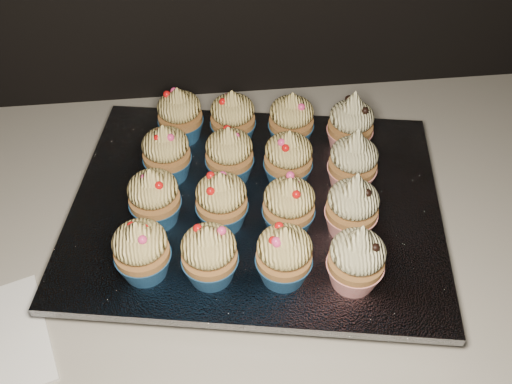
{
  "coord_description": "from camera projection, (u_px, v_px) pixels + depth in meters",
  "views": [
    {
      "loc": [
        -0.13,
        1.22,
        1.46
      ],
      "look_at": [
        -0.07,
        1.72,
        0.95
      ],
      "focal_mm": 40.0,
      "sensor_mm": 36.0,
      "label": 1
    }
  ],
  "objects": [
    {
      "name": "cupcake_15",
      "position": [
        351.0,
        124.0,
        0.77
      ],
      "size": [
        0.06,
        0.06,
        0.1
      ],
      "color": "red",
      "rests_on": "foil_lining"
    },
    {
      "name": "cupcake_5",
      "position": [
        222.0,
        201.0,
        0.67
      ],
      "size": [
        0.06,
        0.06,
        0.08
      ],
      "color": "navy",
      "rests_on": "foil_lining"
    },
    {
      "name": "cupcake_4",
      "position": [
        154.0,
        198.0,
        0.68
      ],
      "size": [
        0.06,
        0.06,
        0.08
      ],
      "color": "navy",
      "rests_on": "foil_lining"
    },
    {
      "name": "baking_tray",
      "position": [
        256.0,
        213.0,
        0.74
      ],
      "size": [
        0.48,
        0.4,
        0.02
      ],
      "primitive_type": "cube",
      "rotation": [
        0.0,
        0.0,
        -0.19
      ],
      "color": "black",
      "rests_on": "worktop"
    },
    {
      "name": "cupcake_10",
      "position": [
        288.0,
        159.0,
        0.73
      ],
      "size": [
        0.06,
        0.06,
        0.08
      ],
      "color": "navy",
      "rests_on": "foil_lining"
    },
    {
      "name": "cupcake_7",
      "position": [
        352.0,
        207.0,
        0.66
      ],
      "size": [
        0.06,
        0.06,
        0.1
      ],
      "color": "red",
      "rests_on": "foil_lining"
    },
    {
      "name": "cupcake_14",
      "position": [
        291.0,
        120.0,
        0.78
      ],
      "size": [
        0.06,
        0.06,
        0.08
      ],
      "color": "navy",
      "rests_on": "foil_lining"
    },
    {
      "name": "cupcake_2",
      "position": [
        284.0,
        255.0,
        0.62
      ],
      "size": [
        0.06,
        0.06,
        0.08
      ],
      "color": "navy",
      "rests_on": "foil_lining"
    },
    {
      "name": "cupcake_11",
      "position": [
        353.0,
        162.0,
        0.72
      ],
      "size": [
        0.06,
        0.06,
        0.1
      ],
      "color": "red",
      "rests_on": "foil_lining"
    },
    {
      "name": "cupcake_3",
      "position": [
        356.0,
        259.0,
        0.61
      ],
      "size": [
        0.06,
        0.06,
        0.1
      ],
      "color": "red",
      "rests_on": "foil_lining"
    },
    {
      "name": "cupcake_6",
      "position": [
        289.0,
        206.0,
        0.67
      ],
      "size": [
        0.06,
        0.06,
        0.08
      ],
      "color": "navy",
      "rests_on": "foil_lining"
    },
    {
      "name": "worktop",
      "position": [
        311.0,
        233.0,
        0.76
      ],
      "size": [
        2.44,
        0.64,
        0.04
      ],
      "primitive_type": "cube",
      "color": "beige",
      "rests_on": "cabinet"
    },
    {
      "name": "foil_lining",
      "position": [
        256.0,
        204.0,
        0.73
      ],
      "size": [
        0.52,
        0.44,
        0.01
      ],
      "primitive_type": "cube",
      "rotation": [
        0.0,
        0.0,
        -0.19
      ],
      "color": "silver",
      "rests_on": "baking_tray"
    },
    {
      "name": "cupcake_13",
      "position": [
        233.0,
        118.0,
        0.78
      ],
      "size": [
        0.06,
        0.06,
        0.08
      ],
      "color": "navy",
      "rests_on": "foil_lining"
    },
    {
      "name": "cupcake_12",
      "position": [
        180.0,
        116.0,
        0.79
      ],
      "size": [
        0.06,
        0.06,
        0.08
      ],
      "color": "navy",
      "rests_on": "foil_lining"
    },
    {
      "name": "cupcake_1",
      "position": [
        209.0,
        255.0,
        0.62
      ],
      "size": [
        0.06,
        0.06,
        0.08
      ],
      "color": "navy",
      "rests_on": "foil_lining"
    },
    {
      "name": "cupcake_9",
      "position": [
        229.0,
        155.0,
        0.73
      ],
      "size": [
        0.06,
        0.06,
        0.08
      ],
      "color": "navy",
      "rests_on": "foil_lining"
    },
    {
      "name": "cupcake_0",
      "position": [
        142.0,
        250.0,
        0.62
      ],
      "size": [
        0.06,
        0.06,
        0.08
      ],
      "color": "navy",
      "rests_on": "foil_lining"
    },
    {
      "name": "cupcake_8",
      "position": [
        167.0,
        153.0,
        0.73
      ],
      "size": [
        0.06,
        0.06,
        0.08
      ],
      "color": "navy",
      "rests_on": "foil_lining"
    }
  ]
}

